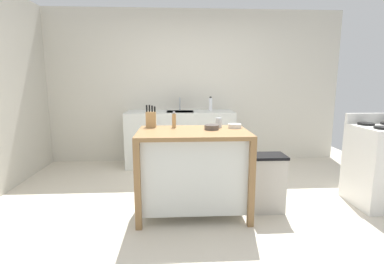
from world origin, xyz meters
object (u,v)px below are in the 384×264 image
trash_bin (267,183)px  bottle_spray_cleaner (211,104)px  kitchen_island (193,167)px  sink_faucet (180,104)px  bowl_ceramic_small (235,126)px  knife_block (151,119)px  stove (381,166)px  drinking_cup (219,123)px  bowl_ceramic_wide (212,127)px  pepper_grinder (174,120)px

trash_bin → bottle_spray_cleaner: bearing=102.4°
kitchen_island → sink_faucet: 2.03m
bowl_ceramic_small → knife_block: bearing=172.9°
bowl_ceramic_small → bottle_spray_cleaner: (-0.06, 1.72, 0.10)m
kitchen_island → bottle_spray_cleaner: 1.98m
stove → sink_faucet: bearing=140.2°
knife_block → bottle_spray_cleaner: bottle_spray_cleaner is taller
drinking_cup → bottle_spray_cleaner: (0.11, 1.66, 0.07)m
sink_faucet → stove: 2.99m
knife_block → bowl_ceramic_wide: 0.69m
bowl_ceramic_wide → trash_bin: bowl_ceramic_wide is taller
kitchen_island → knife_block: (-0.45, 0.27, 0.49)m
drinking_cup → trash_bin: size_ratio=0.17×
knife_block → bottle_spray_cleaner: bearing=61.8°
bowl_ceramic_small → bottle_spray_cleaner: 1.72m
trash_bin → stove: size_ratio=0.61×
bowl_ceramic_small → sink_faucet: sink_faucet is taller
pepper_grinder → trash_bin: size_ratio=0.29×
bowl_ceramic_wide → bottle_spray_cleaner: (0.20, 1.81, 0.09)m
knife_block → bowl_ceramic_small: size_ratio=1.70×
bowl_ceramic_small → bottle_spray_cleaner: bearing=92.1°
knife_block → stove: 2.66m
bowl_ceramic_wide → bottle_spray_cleaner: 1.82m
drinking_cup → stove: (1.85, -0.12, -0.49)m
knife_block → bottle_spray_cleaner: size_ratio=1.03×
pepper_grinder → bottle_spray_cleaner: (0.60, 1.66, 0.04)m
stove → knife_block: bearing=176.0°
bowl_ceramic_small → stove: stove is taller
bottle_spray_cleaner → stove: (1.74, -1.79, -0.56)m
drinking_cup → trash_bin: (0.52, -0.20, -0.64)m
stove → bowl_ceramic_small: bearing=177.6°
knife_block → drinking_cup: size_ratio=2.33×
kitchen_island → bowl_ceramic_small: bearing=18.1°
bottle_spray_cleaner → knife_block: bearing=-118.2°
bowl_ceramic_wide → pepper_grinder: size_ratio=0.86×
trash_bin → stove: (1.34, 0.08, 0.15)m
kitchen_island → sink_faucet: (-0.11, 1.97, 0.52)m
kitchen_island → trash_bin: size_ratio=1.82×
kitchen_island → pepper_grinder: (-0.20, 0.21, 0.48)m
bowl_ceramic_wide → sink_faucet: sink_faucet is taller
kitchen_island → trash_bin: bearing=0.5°
bowl_ceramic_wide → bowl_ceramic_small: size_ratio=1.06×
knife_block → stove: knife_block is taller
bowl_ceramic_wide → bowl_ceramic_small: 0.28m
kitchen_island → drinking_cup: bearing=34.6°
pepper_grinder → sink_faucet: bearing=87.0°
kitchen_island → bottle_spray_cleaner: (0.41, 1.87, 0.52)m
sink_faucet → knife_block: bearing=-101.6°
stove → pepper_grinder: bearing=176.8°
bowl_ceramic_wide → pepper_grinder: (-0.40, 0.15, 0.06)m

